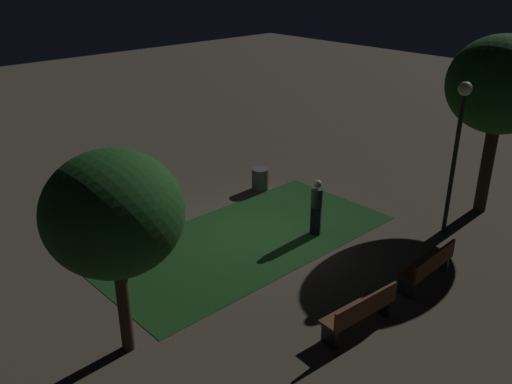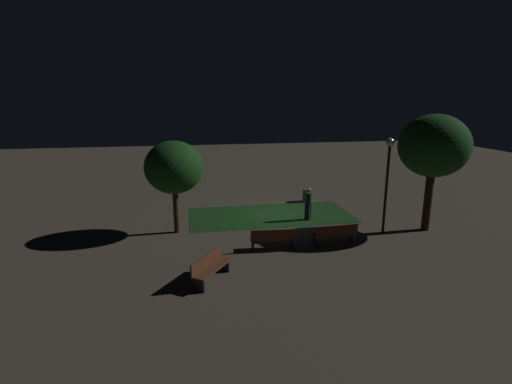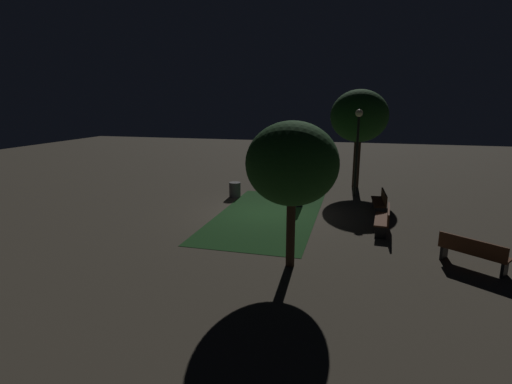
{
  "view_description": "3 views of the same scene",
  "coord_description": "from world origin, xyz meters",
  "px_view_note": "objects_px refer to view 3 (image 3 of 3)",
  "views": [
    {
      "loc": [
        -9.11,
        -10.01,
        7.11
      ],
      "look_at": [
        0.11,
        -0.08,
        1.21
      ],
      "focal_mm": 38.32,
      "sensor_mm": 36.0,
      "label": 1
    },
    {
      "loc": [
        -4.5,
        -18.73,
        5.91
      ],
      "look_at": [
        -1.08,
        0.27,
        1.13
      ],
      "focal_mm": 27.2,
      "sensor_mm": 36.0,
      "label": 2
    },
    {
      "loc": [
        -15.2,
        -3.64,
        4.58
      ],
      "look_at": [
        -0.83,
        0.14,
        1.07
      ],
      "focal_mm": 27.02,
      "sensor_mm": 36.0,
      "label": 3
    }
  ],
  "objects_px": {
    "bench_near_trees": "(380,201)",
    "lamp_post_near_wall": "(358,137)",
    "pedestrian": "(299,188)",
    "bench_back_row": "(384,219)",
    "trash_bin": "(235,190)",
    "tree_right_canopy": "(359,117)",
    "tree_left_canopy": "(292,164)",
    "bench_front_right": "(473,252)"
  },
  "relations": [
    {
      "from": "bench_front_right",
      "to": "tree_right_canopy",
      "type": "xyz_separation_m",
      "value": [
        9.94,
        3.29,
        3.31
      ]
    },
    {
      "from": "lamp_post_near_wall",
      "to": "pedestrian",
      "type": "bearing_deg",
      "value": 139.27
    },
    {
      "from": "tree_left_canopy",
      "to": "tree_right_canopy",
      "type": "bearing_deg",
      "value": -8.57
    },
    {
      "from": "tree_left_canopy",
      "to": "pedestrian",
      "type": "xyz_separation_m",
      "value": [
        6.31,
        0.69,
        -2.08
      ]
    },
    {
      "from": "lamp_post_near_wall",
      "to": "pedestrian",
      "type": "height_order",
      "value": "lamp_post_near_wall"
    },
    {
      "from": "lamp_post_near_wall",
      "to": "pedestrian",
      "type": "relative_size",
      "value": 2.61
    },
    {
      "from": "lamp_post_near_wall",
      "to": "trash_bin",
      "type": "distance_m",
      "value": 6.43
    },
    {
      "from": "bench_near_trees",
      "to": "lamp_post_near_wall",
      "type": "bearing_deg",
      "value": 21.99
    },
    {
      "from": "bench_front_right",
      "to": "trash_bin",
      "type": "height_order",
      "value": "bench_front_right"
    },
    {
      "from": "tree_left_canopy",
      "to": "lamp_post_near_wall",
      "type": "distance_m",
      "value": 9.19
    },
    {
      "from": "lamp_post_near_wall",
      "to": "bench_front_right",
      "type": "bearing_deg",
      "value": -157.26
    },
    {
      "from": "tree_left_canopy",
      "to": "pedestrian",
      "type": "distance_m",
      "value": 6.68
    },
    {
      "from": "bench_back_row",
      "to": "tree_right_canopy",
      "type": "height_order",
      "value": "tree_right_canopy"
    },
    {
      "from": "bench_near_trees",
      "to": "tree_right_canopy",
      "type": "bearing_deg",
      "value": 12.72
    },
    {
      "from": "bench_back_row",
      "to": "trash_bin",
      "type": "bearing_deg",
      "value": 62.2
    },
    {
      "from": "trash_bin",
      "to": "tree_right_canopy",
      "type": "bearing_deg",
      "value": -56.38
    },
    {
      "from": "bench_back_row",
      "to": "bench_near_trees",
      "type": "bearing_deg",
      "value": -0.0
    },
    {
      "from": "tree_right_canopy",
      "to": "lamp_post_near_wall",
      "type": "distance_m",
      "value": 2.25
    },
    {
      "from": "tree_left_canopy",
      "to": "lamp_post_near_wall",
      "type": "xyz_separation_m",
      "value": [
        9.04,
        -1.66,
        -0.04
      ]
    },
    {
      "from": "lamp_post_near_wall",
      "to": "bench_back_row",
      "type": "bearing_deg",
      "value": -168.39
    },
    {
      "from": "bench_near_trees",
      "to": "pedestrian",
      "type": "height_order",
      "value": "pedestrian"
    },
    {
      "from": "tree_left_canopy",
      "to": "bench_front_right",
      "type": "bearing_deg",
      "value": -76.86
    },
    {
      "from": "bench_back_row",
      "to": "pedestrian",
      "type": "relative_size",
      "value": 1.14
    },
    {
      "from": "tree_right_canopy",
      "to": "bench_near_trees",
      "type": "bearing_deg",
      "value": -167.28
    },
    {
      "from": "tree_left_canopy",
      "to": "lamp_post_near_wall",
      "type": "bearing_deg",
      "value": -10.41
    },
    {
      "from": "bench_front_right",
      "to": "bench_back_row",
      "type": "bearing_deg",
      "value": 40.35
    },
    {
      "from": "bench_near_trees",
      "to": "lamp_post_near_wall",
      "type": "relative_size",
      "value": 0.43
    },
    {
      "from": "bench_near_trees",
      "to": "lamp_post_near_wall",
      "type": "height_order",
      "value": "lamp_post_near_wall"
    },
    {
      "from": "bench_back_row",
      "to": "pedestrian",
      "type": "bearing_deg",
      "value": 53.59
    },
    {
      "from": "bench_back_row",
      "to": "trash_bin",
      "type": "relative_size",
      "value": 2.52
    },
    {
      "from": "lamp_post_near_wall",
      "to": "bench_near_trees",
      "type": "bearing_deg",
      "value": -158.01
    },
    {
      "from": "tree_left_canopy",
      "to": "tree_right_canopy",
      "type": "xyz_separation_m",
      "value": [
        11.1,
        -1.67,
        0.86
      ]
    },
    {
      "from": "pedestrian",
      "to": "bench_front_right",
      "type": "bearing_deg",
      "value": -132.31
    },
    {
      "from": "trash_bin",
      "to": "lamp_post_near_wall",
      "type": "bearing_deg",
      "value": -73.19
    },
    {
      "from": "bench_near_trees",
      "to": "tree_right_canopy",
      "type": "relative_size",
      "value": 0.35
    },
    {
      "from": "bench_back_row",
      "to": "tree_right_canopy",
      "type": "distance_m",
      "value": 8.11
    },
    {
      "from": "tree_left_canopy",
      "to": "trash_bin",
      "type": "distance_m",
      "value": 8.74
    },
    {
      "from": "trash_bin",
      "to": "pedestrian",
      "type": "distance_m",
      "value": 3.5
    },
    {
      "from": "lamp_post_near_wall",
      "to": "tree_right_canopy",
      "type": "bearing_deg",
      "value": -0.34
    },
    {
      "from": "tree_right_canopy",
      "to": "pedestrian",
      "type": "relative_size",
      "value": 3.22
    },
    {
      "from": "bench_near_trees",
      "to": "pedestrian",
      "type": "relative_size",
      "value": 1.13
    },
    {
      "from": "bench_near_trees",
      "to": "tree_left_canopy",
      "type": "relative_size",
      "value": 0.45
    }
  ]
}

